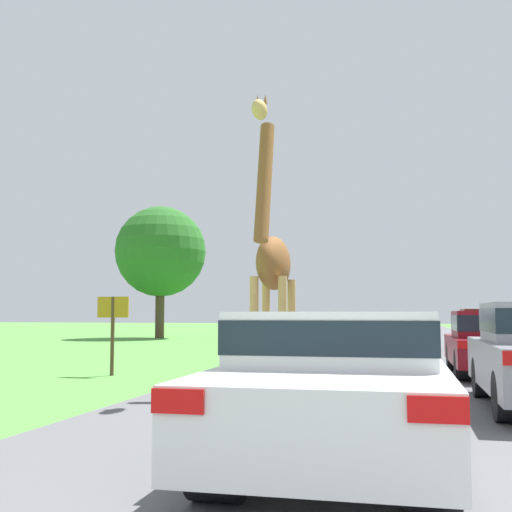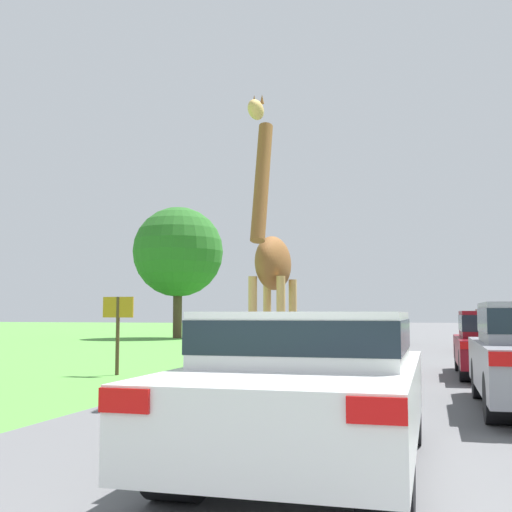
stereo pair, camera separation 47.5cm
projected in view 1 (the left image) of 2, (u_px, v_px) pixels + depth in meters
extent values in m
cube|color=#5B5B5E|center=(401.00, 341.00, 29.62)|extent=(7.85, 120.00, 0.00)
cylinder|color=tan|center=(283.00, 333.00, 10.85)|extent=(0.15, 0.15, 1.93)
cylinder|color=#2D2319|center=(283.00, 388.00, 10.77)|extent=(0.20, 0.20, 0.09)
cylinder|color=tan|center=(254.00, 333.00, 10.94)|extent=(0.15, 0.15, 1.93)
cylinder|color=#2D2319|center=(254.00, 388.00, 10.86)|extent=(0.20, 0.20, 0.09)
cylinder|color=tan|center=(292.00, 331.00, 12.03)|extent=(0.15, 0.15, 1.93)
cylinder|color=#2D2319|center=(292.00, 381.00, 11.95)|extent=(0.20, 0.20, 0.09)
cylinder|color=tan|center=(266.00, 331.00, 12.12)|extent=(0.15, 0.15, 1.93)
cylinder|color=#2D2319|center=(266.00, 380.00, 12.04)|extent=(0.20, 0.20, 0.09)
ellipsoid|color=brown|center=(274.00, 263.00, 11.59)|extent=(0.65, 1.75, 0.97)
cylinder|color=brown|center=(264.00, 181.00, 10.74)|extent=(0.28, 0.92, 2.16)
ellipsoid|color=tan|center=(260.00, 110.00, 10.40)|extent=(0.26, 0.57, 0.30)
cylinder|color=tan|center=(280.00, 294.00, 12.35)|extent=(0.05, 0.05, 1.06)
cone|color=brown|center=(265.00, 99.00, 10.57)|extent=(0.07, 0.07, 0.16)
cone|color=brown|center=(257.00, 100.00, 10.60)|extent=(0.07, 0.07, 0.16)
cube|color=silver|center=(338.00, 398.00, 5.51)|extent=(1.79, 3.99, 0.60)
cube|color=silver|center=(338.00, 337.00, 5.56)|extent=(1.61, 1.80, 0.44)
cube|color=#19232D|center=(338.00, 335.00, 5.56)|extent=(1.63, 1.82, 0.26)
cube|color=red|center=(178.00, 401.00, 3.75)|extent=(0.32, 0.03, 0.14)
cube|color=red|center=(438.00, 410.00, 3.42)|extent=(0.32, 0.03, 0.14)
cylinder|color=black|center=(282.00, 405.00, 6.82)|extent=(0.36, 0.65, 0.65)
cylinder|color=black|center=(421.00, 410.00, 6.49)|extent=(0.36, 0.65, 0.65)
cylinder|color=black|center=(219.00, 453.00, 4.49)|extent=(0.36, 0.65, 0.65)
cylinder|color=black|center=(431.00, 464.00, 4.17)|extent=(0.36, 0.65, 0.65)
cube|color=maroon|center=(499.00, 350.00, 13.33)|extent=(1.94, 3.94, 0.54)
cube|color=maroon|center=(498.00, 324.00, 13.38)|extent=(1.75, 1.77, 0.55)
cube|color=#19232D|center=(498.00, 323.00, 13.38)|extent=(1.77, 1.79, 0.33)
cube|color=red|center=(467.00, 345.00, 11.61)|extent=(0.35, 0.03, 0.13)
cylinder|color=black|center=(456.00, 357.00, 14.63)|extent=(0.39, 0.62, 0.62)
cylinder|color=black|center=(465.00, 365.00, 12.34)|extent=(0.39, 0.62, 0.62)
cube|color=#561914|center=(487.00, 334.00, 21.84)|extent=(1.76, 4.23, 0.70)
cube|color=#561914|center=(486.00, 316.00, 21.89)|extent=(1.59, 1.90, 0.50)
cube|color=#19232D|center=(486.00, 316.00, 21.89)|extent=(1.60, 1.92, 0.30)
cube|color=red|center=(471.00, 328.00, 19.96)|extent=(0.32, 0.03, 0.17)
cylinder|color=black|center=(462.00, 341.00, 23.20)|extent=(0.35, 0.57, 0.57)
cylinder|color=black|center=(503.00, 342.00, 22.88)|extent=(0.35, 0.57, 0.57)
cylinder|color=black|center=(469.00, 345.00, 20.74)|extent=(0.35, 0.57, 0.57)
cube|color=silver|center=(315.00, 337.00, 20.30)|extent=(1.90, 4.69, 0.53)
cube|color=silver|center=(315.00, 320.00, 20.35)|extent=(1.71, 2.11, 0.53)
cube|color=#19232D|center=(315.00, 320.00, 20.35)|extent=(1.73, 2.13, 0.32)
cube|color=red|center=(276.00, 333.00, 18.20)|extent=(0.34, 0.03, 0.13)
cube|color=red|center=(331.00, 334.00, 17.85)|extent=(0.34, 0.03, 0.13)
cylinder|color=black|center=(298.00, 342.00, 21.81)|extent=(0.38, 0.66, 0.66)
cylinder|color=black|center=(343.00, 342.00, 21.47)|extent=(0.38, 0.66, 0.66)
cylinder|color=black|center=(283.00, 346.00, 19.08)|extent=(0.38, 0.66, 0.66)
cylinder|color=black|center=(334.00, 347.00, 18.74)|extent=(0.38, 0.66, 0.66)
cube|color=black|center=(353.00, 331.00, 27.29)|extent=(1.74, 4.45, 0.51)
cube|color=black|center=(353.00, 319.00, 27.34)|extent=(1.57, 2.00, 0.48)
cube|color=#19232D|center=(353.00, 319.00, 27.34)|extent=(1.58, 2.02, 0.29)
cube|color=red|center=(330.00, 328.00, 25.30)|extent=(0.31, 0.03, 0.12)
cube|color=red|center=(367.00, 328.00, 24.98)|extent=(0.31, 0.03, 0.12)
cylinder|color=black|center=(340.00, 335.00, 28.73)|extent=(0.35, 0.69, 0.69)
cylinder|color=black|center=(371.00, 335.00, 28.41)|extent=(0.35, 0.69, 0.69)
cylinder|color=black|center=(333.00, 337.00, 26.14)|extent=(0.35, 0.69, 0.69)
cylinder|color=black|center=(368.00, 337.00, 25.82)|extent=(0.35, 0.69, 0.69)
cylinder|color=black|center=(486.00, 377.00, 9.96)|extent=(0.37, 0.62, 0.62)
cylinder|color=black|center=(510.00, 397.00, 7.65)|extent=(0.37, 0.62, 0.62)
cylinder|color=#4C3828|center=(160.00, 301.00, 33.51)|extent=(0.47, 0.47, 3.82)
sphere|color=#286623|center=(161.00, 251.00, 33.74)|extent=(4.75, 4.75, 4.75)
cylinder|color=#4C3823|center=(112.00, 336.00, 13.47)|extent=(0.08, 0.08, 1.65)
cube|color=#B27F19|center=(113.00, 307.00, 13.53)|extent=(0.70, 0.04, 0.44)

